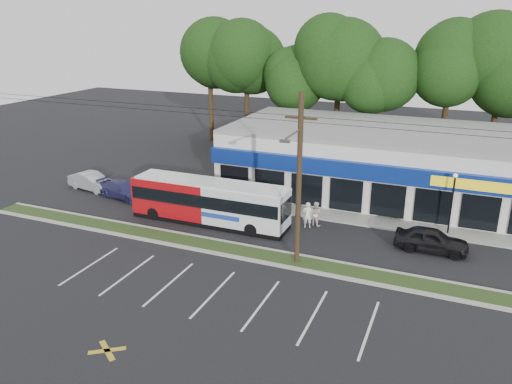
{
  "coord_description": "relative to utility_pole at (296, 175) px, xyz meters",
  "views": [
    {
      "loc": [
        10.98,
        -24.23,
        13.64
      ],
      "look_at": [
        -1.27,
        5.0,
        2.55
      ],
      "focal_mm": 35.0,
      "sensor_mm": 36.0,
      "label": 1
    }
  ],
  "objects": [
    {
      "name": "pedestrian_a",
      "position": [
        -0.83,
        5.37,
        -4.49
      ],
      "size": [
        0.79,
        0.68,
        1.84
      ],
      "primitive_type": "imported",
      "rotation": [
        0.0,
        0.0,
        3.57
      ],
      "color": "white",
      "rests_on": "ground"
    },
    {
      "name": "car_dark",
      "position": [
        7.3,
        4.8,
        -4.66
      ],
      "size": [
        4.4,
        1.8,
        1.5
      ],
      "primitive_type": "imported",
      "rotation": [
        0.0,
        0.0,
        1.56
      ],
      "color": "black",
      "rests_on": "ground"
    },
    {
      "name": "grass_strip",
      "position": [
        -2.83,
        0.07,
        -5.35
      ],
      "size": [
        40.0,
        1.6,
        0.12
      ],
      "primitive_type": "cube",
      "color": "#233A17",
      "rests_on": "ground"
    },
    {
      "name": "tree_line",
      "position": [
        1.17,
        25.07,
        3.0
      ],
      "size": [
        46.76,
        6.76,
        11.83
      ],
      "color": "black",
      "rests_on": "ground"
    },
    {
      "name": "ground",
      "position": [
        -2.83,
        -0.93,
        -5.41
      ],
      "size": [
        120.0,
        120.0,
        0.0
      ],
      "primitive_type": "plane",
      "color": "black",
      "rests_on": "ground"
    },
    {
      "name": "car_silver",
      "position": [
        -19.83,
        6.07,
        -4.69
      ],
      "size": [
        4.58,
        2.21,
        1.45
      ],
      "primitive_type": "imported",
      "rotation": [
        0.0,
        0.0,
        1.41
      ],
      "color": "#A3A7AA",
      "rests_on": "ground"
    },
    {
      "name": "car_blue",
      "position": [
        -16.23,
        5.47,
        -4.75
      ],
      "size": [
        4.84,
        2.74,
        1.32
      ],
      "primitive_type": "imported",
      "rotation": [
        0.0,
        0.0,
        1.37
      ],
      "color": "navy",
      "rests_on": "ground"
    },
    {
      "name": "lamp_post",
      "position": [
        8.17,
        7.87,
        -2.74
      ],
      "size": [
        0.3,
        0.3,
        4.25
      ],
      "color": "black",
      "rests_on": "ground"
    },
    {
      "name": "curb_south",
      "position": [
        -2.83,
        -0.78,
        -5.34
      ],
      "size": [
        40.0,
        0.25,
        0.14
      ],
      "primitive_type": "cube",
      "color": "#9E9E93",
      "rests_on": "ground"
    },
    {
      "name": "pedestrian_b",
      "position": [
        -0.42,
        5.95,
        -4.56
      ],
      "size": [
        0.98,
        0.85,
        1.71
      ],
      "primitive_type": "imported",
      "rotation": [
        0.0,
        0.0,
        2.87
      ],
      "color": "silver",
      "rests_on": "ground"
    },
    {
      "name": "sidewalk",
      "position": [
        2.17,
        8.07,
        -5.36
      ],
      "size": [
        32.0,
        2.2,
        0.1
      ],
      "primitive_type": "cube",
      "color": "#9E9E93",
      "rests_on": "ground"
    },
    {
      "name": "utility_pole",
      "position": [
        0.0,
        0.0,
        0.0
      ],
      "size": [
        50.0,
        2.77,
        10.0
      ],
      "color": "black",
      "rests_on": "ground"
    },
    {
      "name": "curb_north",
      "position": [
        -2.83,
        0.92,
        -5.34
      ],
      "size": [
        40.0,
        0.25,
        0.14
      ],
      "primitive_type": "cube",
      "color": "#9E9E93",
      "rests_on": "ground"
    },
    {
      "name": "strip_mall",
      "position": [
        2.67,
        14.99,
        -2.76
      ],
      "size": [
        25.0,
        12.55,
        5.3
      ],
      "color": "silver",
      "rests_on": "ground"
    },
    {
      "name": "metrobus",
      "position": [
        -7.42,
        3.57,
        -3.8
      ],
      "size": [
        11.35,
        2.45,
        3.05
      ],
      "rotation": [
        0.0,
        0.0,
        0.0
      ],
      "color": "#9F0C11",
      "rests_on": "ground"
    }
  ]
}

